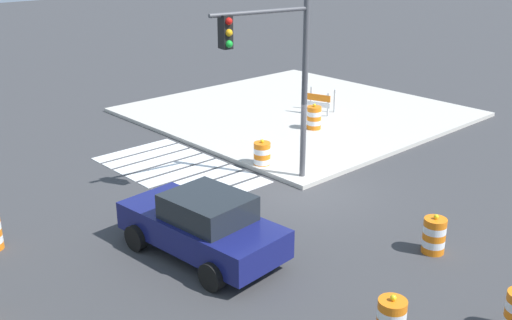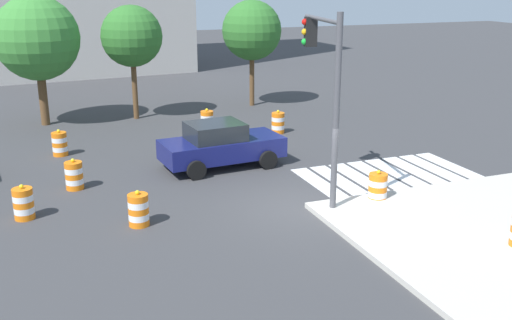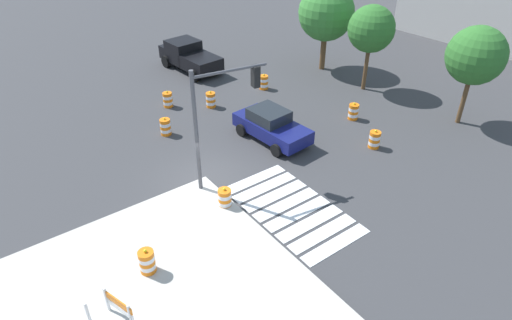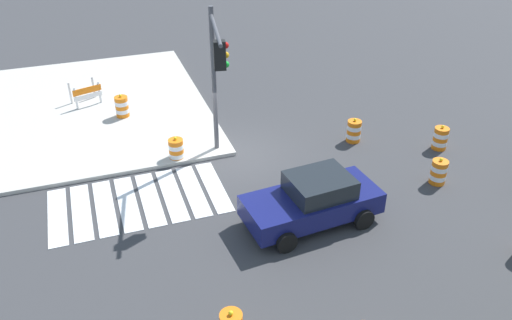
% 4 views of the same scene
% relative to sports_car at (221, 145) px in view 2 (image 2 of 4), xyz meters
% --- Properties ---
extents(ground_plane, '(120.00, 120.00, 0.00)m').
position_rel_sports_car_xyz_m(ground_plane, '(1.09, -4.68, -0.81)').
color(ground_plane, '#38383A').
extents(crosswalk_stripes, '(5.85, 3.20, 0.02)m').
position_rel_sports_car_xyz_m(crosswalk_stripes, '(5.09, -2.88, -0.80)').
color(crosswalk_stripes, silver).
rests_on(crosswalk_stripes, ground).
extents(sports_car, '(4.44, 2.42, 1.63)m').
position_rel_sports_car_xyz_m(sports_car, '(0.00, 0.00, 0.00)').
color(sports_car, navy).
rests_on(sports_car, ground).
extents(traffic_barrel_near_corner, '(0.56, 0.56, 1.02)m').
position_rel_sports_car_xyz_m(traffic_barrel_near_corner, '(-5.27, 3.54, -0.36)').
color(traffic_barrel_near_corner, orange).
rests_on(traffic_barrel_near_corner, ground).
extents(traffic_barrel_crosswalk_end, '(0.56, 0.56, 1.02)m').
position_rel_sports_car_xyz_m(traffic_barrel_crosswalk_end, '(3.32, -5.07, -0.36)').
color(traffic_barrel_crosswalk_end, orange).
rests_on(traffic_barrel_crosswalk_end, ground).
extents(traffic_barrel_median_near, '(0.56, 0.56, 1.02)m').
position_rel_sports_car_xyz_m(traffic_barrel_median_near, '(3.80, 3.70, -0.36)').
color(traffic_barrel_median_near, orange).
rests_on(traffic_barrel_median_near, ground).
extents(traffic_barrel_median_far, '(0.56, 0.56, 1.02)m').
position_rel_sports_car_xyz_m(traffic_barrel_median_far, '(-6.63, -2.61, -0.36)').
color(traffic_barrel_median_far, orange).
rests_on(traffic_barrel_median_far, ground).
extents(traffic_barrel_far_curb, '(0.56, 0.56, 1.02)m').
position_rel_sports_car_xyz_m(traffic_barrel_far_curb, '(-3.72, -4.24, -0.36)').
color(traffic_barrel_far_curb, orange).
rests_on(traffic_barrel_far_curb, ground).
extents(traffic_barrel_lane_center, '(0.56, 0.56, 1.02)m').
position_rel_sports_car_xyz_m(traffic_barrel_lane_center, '(1.02, 5.12, -0.36)').
color(traffic_barrel_lane_center, orange).
rests_on(traffic_barrel_lane_center, ground).
extents(traffic_barrel_opposite_curb, '(0.56, 0.56, 1.02)m').
position_rel_sports_car_xyz_m(traffic_barrel_opposite_curb, '(-5.09, -0.56, -0.36)').
color(traffic_barrel_opposite_curb, orange).
rests_on(traffic_barrel_opposite_curb, ground).
extents(traffic_light_pole, '(0.76, 3.25, 5.50)m').
position_rel_sports_car_xyz_m(traffic_light_pole, '(1.87, -4.16, 3.10)').
color(traffic_light_pole, '#4C4C51').
rests_on(traffic_light_pole, sidewalk_corner).
extents(street_tree_streetside_near, '(3.74, 3.74, 5.79)m').
position_rel_sports_car_xyz_m(street_tree_streetside_near, '(-5.57, 8.96, 3.09)').
color(street_tree_streetside_near, brown).
rests_on(street_tree_streetside_near, ground).
extents(street_tree_streetside_mid, '(3.05, 3.05, 5.43)m').
position_rel_sports_car_xyz_m(street_tree_streetside_mid, '(4.82, 9.58, 3.07)').
color(street_tree_streetside_mid, brown).
rests_on(street_tree_streetside_mid, ground).
extents(street_tree_streetside_far, '(2.84, 2.84, 5.32)m').
position_rel_sports_car_xyz_m(street_tree_streetside_far, '(-1.45, 8.71, 3.07)').
color(street_tree_streetside_far, brown).
rests_on(street_tree_streetside_far, ground).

